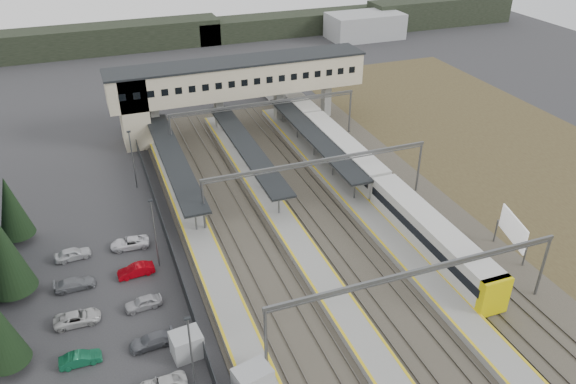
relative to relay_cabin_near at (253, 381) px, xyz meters
name	(u,v)px	position (x,y,z in m)	size (l,w,h in m)	color
ground	(260,307)	(3.62, 9.43, -1.21)	(220.00, 220.00, 0.00)	#2B2B2D
car_park	(120,365)	(-9.78, 6.02, -0.61)	(10.36, 44.34, 1.29)	#ACABB0
lampposts	(170,282)	(-4.38, 10.68, 3.13)	(0.50, 53.25, 8.07)	slate
fence	(182,283)	(-2.88, 14.43, -0.21)	(0.08, 90.00, 2.00)	#26282B
relay_cabin_near	(253,381)	(0.00, 0.00, 0.00)	(3.30, 2.71, 2.42)	#96989B
relay_cabin_far	(187,345)	(-4.14, 5.76, -0.03)	(2.79, 2.41, 2.35)	#96989B
rail_corridor	(327,255)	(12.96, 14.43, -0.92)	(34.00, 90.00, 0.92)	#3C372E
canopies	(247,146)	(10.62, 36.43, 2.71)	(23.10, 30.00, 3.28)	black
footbridge	(222,83)	(11.33, 51.42, 6.72)	(40.40, 6.40, 11.20)	#C0B691
gantries	(361,215)	(15.62, 12.43, 4.79)	(28.40, 62.28, 7.17)	slate
train	(344,154)	(23.62, 32.83, 1.04)	(3.14, 65.53, 3.95)	beige
billboard	(513,230)	(31.66, 7.97, 1.99)	(1.55, 5.57, 4.79)	slate
treeline_far	(235,30)	(27.43, 101.70, 1.74)	(170.00, 19.00, 7.00)	black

